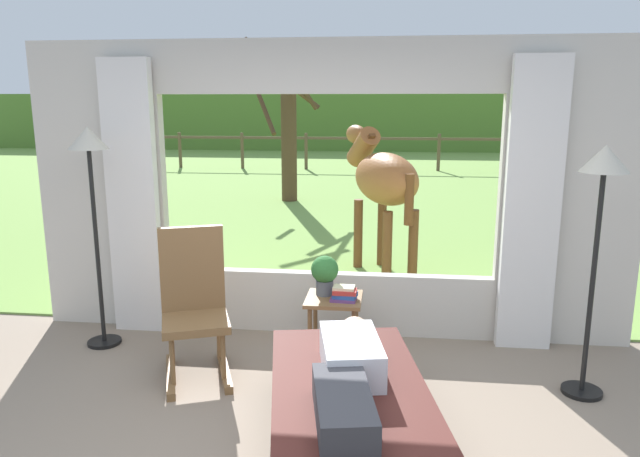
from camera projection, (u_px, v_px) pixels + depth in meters
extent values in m
cube|color=beige|center=(103.00, 188.00, 5.29)|extent=(1.15, 0.12, 2.55)
cube|color=beige|center=(570.00, 196.00, 4.82)|extent=(1.15, 0.12, 2.55)
cube|color=beige|center=(326.00, 302.00, 5.26)|extent=(2.90, 0.12, 0.55)
cube|color=beige|center=(327.00, 66.00, 4.83)|extent=(2.90, 0.12, 0.45)
cube|color=silver|center=(133.00, 199.00, 5.13)|extent=(0.44, 0.10, 2.40)
cube|color=silver|center=(532.00, 207.00, 4.74)|extent=(0.44, 0.10, 2.40)
cube|color=#759E47|center=(369.00, 178.00, 15.90)|extent=(36.00, 21.68, 0.02)
cube|color=#567D31|center=(378.00, 122.00, 25.21)|extent=(36.00, 2.00, 2.40)
cube|color=black|center=(349.00, 430.00, 3.49)|extent=(1.10, 1.69, 0.24)
cube|color=#471E19|center=(349.00, 397.00, 3.45)|extent=(1.20, 1.84, 0.18)
cube|color=silver|center=(351.00, 355.00, 3.55)|extent=(0.44, 0.65, 0.22)
cube|color=#333338|center=(343.00, 408.00, 2.98)|extent=(0.40, 0.72, 0.18)
sphere|color=tan|center=(355.00, 331.00, 3.92)|extent=(0.20, 0.20, 0.20)
cube|color=brown|center=(195.00, 322.00, 4.33)|extent=(0.62, 0.62, 0.06)
cube|color=brown|center=(192.00, 270.00, 4.46)|extent=(0.47, 0.23, 0.68)
cube|color=brown|center=(171.00, 376.00, 4.37)|extent=(0.30, 0.66, 0.06)
cube|color=brown|center=(225.00, 370.00, 4.47)|extent=(0.30, 0.66, 0.06)
cylinder|color=brown|center=(172.00, 361.00, 4.16)|extent=(0.04, 0.04, 0.38)
cylinder|color=brown|center=(223.00, 355.00, 4.25)|extent=(0.04, 0.04, 0.38)
cylinder|color=brown|center=(172.00, 341.00, 4.50)|extent=(0.04, 0.04, 0.38)
cylinder|color=brown|center=(219.00, 336.00, 4.59)|extent=(0.04, 0.04, 0.38)
cube|color=brown|center=(334.00, 299.00, 4.64)|extent=(0.44, 0.44, 0.03)
cylinder|color=brown|center=(310.00, 337.00, 4.55)|extent=(0.04, 0.04, 0.49)
cylinder|color=brown|center=(354.00, 339.00, 4.51)|extent=(0.04, 0.04, 0.49)
cylinder|color=brown|center=(315.00, 321.00, 4.88)|extent=(0.04, 0.04, 0.49)
cylinder|color=brown|center=(356.00, 323.00, 4.84)|extent=(0.04, 0.04, 0.49)
cylinder|color=#4C5156|center=(325.00, 287.00, 4.69)|extent=(0.14, 0.14, 0.12)
sphere|color=#2D6B2D|center=(325.00, 269.00, 4.66)|extent=(0.22, 0.22, 0.22)
cube|color=#59336B|center=(343.00, 299.00, 4.56)|extent=(0.21, 0.16, 0.02)
cube|color=#23478C|center=(345.00, 295.00, 4.56)|extent=(0.20, 0.17, 0.03)
cube|color=#B22D28|center=(345.00, 292.00, 4.55)|extent=(0.19, 0.13, 0.03)
cube|color=beige|center=(344.00, 288.00, 4.56)|extent=(0.17, 0.13, 0.02)
cylinder|color=black|center=(105.00, 342.00, 5.04)|extent=(0.28, 0.28, 0.03)
cylinder|color=black|center=(97.00, 250.00, 4.87)|extent=(0.04, 0.04, 1.66)
cone|color=beige|center=(88.00, 138.00, 4.67)|extent=(0.32, 0.32, 0.18)
cylinder|color=black|center=(581.00, 391.00, 4.18)|extent=(0.28, 0.28, 0.03)
cylinder|color=black|center=(592.00, 287.00, 4.02)|extent=(0.04, 0.04, 1.58)
cone|color=beige|center=(605.00, 159.00, 3.83)|extent=(0.32, 0.32, 0.18)
ellipsoid|color=brown|center=(386.00, 179.00, 6.75)|extent=(1.04, 1.36, 0.60)
cylinder|color=brown|center=(363.00, 147.00, 7.31)|extent=(0.49, 0.65, 0.53)
ellipsoid|color=brown|center=(356.00, 134.00, 7.50)|extent=(0.39, 0.52, 0.24)
cube|color=#593319|center=(366.00, 146.00, 7.23)|extent=(0.26, 0.42, 0.32)
cylinder|color=#593319|center=(409.00, 200.00, 6.22)|extent=(0.13, 0.13, 0.55)
cylinder|color=#593319|center=(358.00, 233.00, 7.24)|extent=(0.11, 0.11, 0.85)
cylinder|color=#593319|center=(382.00, 232.00, 7.34)|extent=(0.11, 0.11, 0.85)
cylinder|color=#593319|center=(387.00, 249.00, 6.46)|extent=(0.11, 0.11, 0.85)
cylinder|color=#593319|center=(413.00, 247.00, 6.56)|extent=(0.11, 0.11, 0.85)
cylinder|color=#4C3823|center=(289.00, 140.00, 12.01)|extent=(0.32, 0.32, 2.50)
cylinder|color=#47331E|center=(263.00, 105.00, 11.62)|extent=(0.74, 1.07, 1.16)
cylinder|color=#47331E|center=(274.00, 63.00, 11.21)|extent=(1.28, 0.54, 1.01)
cylinder|color=#47331E|center=(297.00, 80.00, 11.33)|extent=(0.80, 0.53, 1.16)
cylinder|color=#47331E|center=(295.00, 89.00, 11.41)|extent=(0.97, 0.55, 0.77)
cylinder|color=brown|center=(119.00, 149.00, 18.61)|extent=(0.10, 0.10, 1.10)
cylinder|color=brown|center=(180.00, 150.00, 18.38)|extent=(0.10, 0.10, 1.10)
cylinder|color=brown|center=(242.00, 151.00, 18.15)|extent=(0.10, 0.10, 1.10)
cylinder|color=brown|center=(306.00, 151.00, 17.92)|extent=(0.10, 0.10, 1.10)
cylinder|color=brown|center=(372.00, 152.00, 17.70)|extent=(0.10, 0.10, 1.10)
cylinder|color=brown|center=(439.00, 152.00, 17.47)|extent=(0.10, 0.10, 1.10)
cylinder|color=brown|center=(508.00, 153.00, 17.24)|extent=(0.10, 0.10, 1.10)
cylinder|color=brown|center=(579.00, 154.00, 17.01)|extent=(0.10, 0.10, 1.10)
cube|color=brown|center=(372.00, 138.00, 17.61)|extent=(16.00, 0.06, 0.08)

